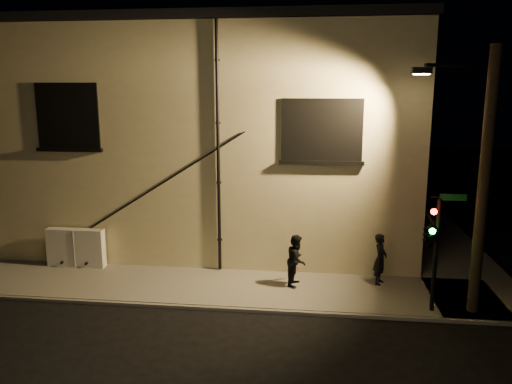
# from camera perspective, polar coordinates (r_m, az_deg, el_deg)

# --- Properties ---
(ground) EXTENTS (90.00, 90.00, 0.00)m
(ground) POSITION_cam_1_polar(r_m,az_deg,el_deg) (14.75, 0.75, -13.52)
(ground) COLOR black
(sidewalk) EXTENTS (21.00, 16.00, 0.12)m
(sidewalk) POSITION_cam_1_polar(r_m,az_deg,el_deg) (18.73, 5.94, -7.81)
(sidewalk) COLOR slate
(sidewalk) RESTS_ON ground
(building) EXTENTS (16.20, 12.23, 8.80)m
(building) POSITION_cam_1_polar(r_m,az_deg,el_deg) (22.78, -4.38, 6.88)
(building) COLOR beige
(building) RESTS_ON ground
(utility_cabinet) EXTENTS (2.06, 0.35, 1.35)m
(utility_cabinet) POSITION_cam_1_polar(r_m,az_deg,el_deg) (18.83, -19.88, -5.99)
(utility_cabinet) COLOR white
(utility_cabinet) RESTS_ON sidewalk
(pedestrian_a) EXTENTS (0.58, 0.70, 1.65)m
(pedestrian_a) POSITION_cam_1_polar(r_m,az_deg,el_deg) (16.60, 14.01, -7.44)
(pedestrian_a) COLOR black
(pedestrian_a) RESTS_ON sidewalk
(pedestrian_b) EXTENTS (0.77, 0.91, 1.65)m
(pedestrian_b) POSITION_cam_1_polar(r_m,az_deg,el_deg) (16.08, 4.67, -7.75)
(pedestrian_b) COLOR black
(pedestrian_b) RESTS_ON sidewalk
(traffic_signal) EXTENTS (1.17, 1.97, 3.38)m
(traffic_signal) POSITION_cam_1_polar(r_m,az_deg,el_deg) (14.49, 19.32, -4.56)
(traffic_signal) COLOR black
(traffic_signal) RESTS_ON sidewalk
(streetlamp_pole) EXTENTS (2.03, 1.39, 7.42)m
(streetlamp_pole) POSITION_cam_1_polar(r_m,az_deg,el_deg) (14.76, 24.24, 1.45)
(streetlamp_pole) COLOR black
(streetlamp_pole) RESTS_ON ground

